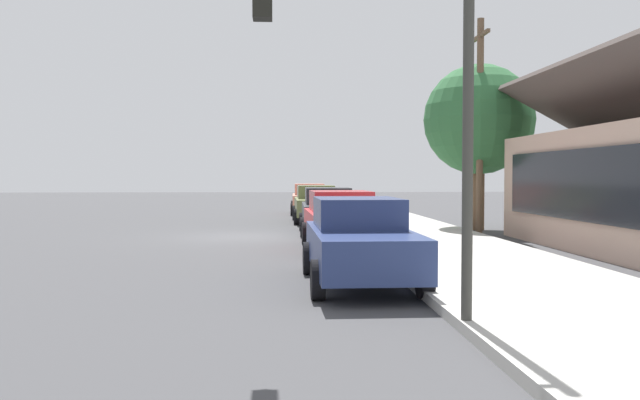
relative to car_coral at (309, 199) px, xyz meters
The scene contains 11 objects.
ground_plane 13.23m from the car_coral, 11.90° to the right, with size 120.00×120.00×0.00m, color #424244.
sidewalk_curb 13.25m from the car_coral, 12.56° to the left, with size 60.00×4.20×0.16m, color #B2AFA8.
car_coral is the anchor object (origin of this frame).
car_olive 6.12m from the car_coral, ahead, with size 4.68×1.99×1.59m.
car_charcoal 11.81m from the car_coral, ahead, with size 4.46×2.04×1.59m.
car_cherry 16.96m from the car_coral, ahead, with size 4.70×2.10×1.59m.
car_navy 22.73m from the car_coral, ahead, with size 4.59×2.01×1.59m.
shade_tree 12.64m from the car_coral, 28.36° to the left, with size 4.06×4.06×6.12m.
traffic_light_main 26.73m from the car_coral, ahead, with size 0.37×2.79×5.20m.
utility_pole_wooden 13.49m from the car_coral, 24.66° to the left, with size 1.80×0.24×7.50m.
fire_hydrant_red 9.86m from the car_coral, ahead, with size 0.22×0.22×0.71m.
Camera 1 is at (22.04, 1.22, 2.01)m, focal length 37.39 mm.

